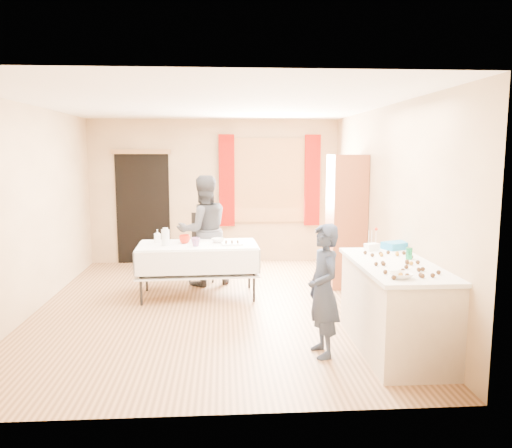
{
  "coord_description": "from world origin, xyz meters",
  "views": [
    {
      "loc": [
        0.16,
        -6.36,
        2.01
      ],
      "look_at": [
        0.57,
        0.0,
        1.09
      ],
      "focal_mm": 35.0,
      "sensor_mm": 36.0,
      "label": 1
    }
  ],
  "objects": [
    {
      "name": "floor",
      "position": [
        0.0,
        0.0,
        -0.01
      ],
      "size": [
        4.5,
        5.5,
        0.02
      ],
      "primitive_type": "cube",
      "color": "#9E7047",
      "rests_on": "ground"
    },
    {
      "name": "ceiling",
      "position": [
        0.0,
        0.0,
        2.61
      ],
      "size": [
        4.5,
        5.5,
        0.02
      ],
      "primitive_type": "cube",
      "color": "white",
      "rests_on": "floor"
    },
    {
      "name": "wall_back",
      "position": [
        0.0,
        2.76,
        1.3
      ],
      "size": [
        4.5,
        0.02,
        2.6
      ],
      "primitive_type": "cube",
      "color": "tan",
      "rests_on": "floor"
    },
    {
      "name": "wall_front",
      "position": [
        0.0,
        -2.76,
        1.3
      ],
      "size": [
        4.5,
        0.02,
        2.6
      ],
      "primitive_type": "cube",
      "color": "tan",
      "rests_on": "floor"
    },
    {
      "name": "wall_left",
      "position": [
        -2.26,
        0.0,
        1.3
      ],
      "size": [
        0.02,
        5.5,
        2.6
      ],
      "primitive_type": "cube",
      "color": "tan",
      "rests_on": "floor"
    },
    {
      "name": "wall_right",
      "position": [
        2.26,
        0.0,
        1.3
      ],
      "size": [
        0.02,
        5.5,
        2.6
      ],
      "primitive_type": "cube",
      "color": "tan",
      "rests_on": "floor"
    },
    {
      "name": "window_frame",
      "position": [
        1.0,
        2.72,
        1.5
      ],
      "size": [
        1.32,
        0.06,
        1.52
      ],
      "primitive_type": "cube",
      "color": "olive",
      "rests_on": "wall_back"
    },
    {
      "name": "window_pane",
      "position": [
        1.0,
        2.71,
        1.5
      ],
      "size": [
        1.2,
        0.02,
        1.4
      ],
      "primitive_type": "cube",
      "color": "white",
      "rests_on": "wall_back"
    },
    {
      "name": "curtain_left",
      "position": [
        0.22,
        2.67,
        1.5
      ],
      "size": [
        0.28,
        0.06,
        1.65
      ],
      "primitive_type": "cube",
      "color": "#8C0C04",
      "rests_on": "wall_back"
    },
    {
      "name": "curtain_right",
      "position": [
        1.78,
        2.67,
        1.5
      ],
      "size": [
        0.28,
        0.06,
        1.65
      ],
      "primitive_type": "cube",
      "color": "#8C0C04",
      "rests_on": "wall_back"
    },
    {
      "name": "doorway",
      "position": [
        -1.3,
        2.73,
        1.0
      ],
      "size": [
        0.95,
        0.04,
        2.0
      ],
      "primitive_type": "cube",
      "color": "black",
      "rests_on": "floor"
    },
    {
      "name": "door_lintel",
      "position": [
        -1.3,
        2.7,
        2.02
      ],
      "size": [
        1.05,
        0.06,
        0.08
      ],
      "primitive_type": "cube",
      "color": "olive",
      "rests_on": "wall_back"
    },
    {
      "name": "cabinet",
      "position": [
        1.99,
        0.94,
        0.99
      ],
      "size": [
        0.5,
        0.6,
        1.98
      ],
      "primitive_type": "cube",
      "color": "brown",
      "rests_on": "floor"
    },
    {
      "name": "counter",
      "position": [
        1.89,
        -1.57,
        0.45
      ],
      "size": [
        0.79,
        1.66,
        0.91
      ],
      "color": "beige",
      "rests_on": "floor"
    },
    {
      "name": "party_table",
      "position": [
        -0.21,
        0.49,
        0.44
      ],
      "size": [
        1.7,
        0.92,
        0.75
      ],
      "rotation": [
        0.0,
        0.0,
        0.04
      ],
      "color": "black",
      "rests_on": "floor"
    },
    {
      "name": "chair",
      "position": [
        -0.17,
        1.45,
        0.31
      ],
      "size": [
        0.49,
        0.49,
        1.05
      ],
      "rotation": [
        0.0,
        0.0,
        -0.15
      ],
      "color": "black",
      "rests_on": "floor"
    },
    {
      "name": "girl",
      "position": [
        1.13,
        -1.65,
        0.66
      ],
      "size": [
        0.58,
        0.47,
        1.33
      ],
      "primitive_type": "imported",
      "rotation": [
        0.0,
        0.0,
        -1.41
      ],
      "color": "#1C253B",
      "rests_on": "floor"
    },
    {
      "name": "woman",
      "position": [
        -0.15,
        1.13,
        0.84
      ],
      "size": [
        1.21,
        1.14,
        1.67
      ],
      "primitive_type": "imported",
      "rotation": [
        0.0,
        0.0,
        3.48
      ],
      "color": "black",
      "rests_on": "floor"
    },
    {
      "name": "soda_can",
      "position": [
        2.08,
        -1.41,
        0.97
      ],
      "size": [
        0.07,
        0.07,
        0.12
      ],
      "primitive_type": "cylinder",
      "rotation": [
        0.0,
        0.0,
        0.02
      ],
      "color": "#127945",
      "rests_on": "counter"
    },
    {
      "name": "mixing_bowl",
      "position": [
        1.72,
        -2.17,
        0.93
      ],
      "size": [
        0.27,
        0.27,
        0.05
      ],
      "primitive_type": "imported",
      "rotation": [
        0.0,
        0.0,
        0.2
      ],
      "color": "white",
      "rests_on": "counter"
    },
    {
      "name": "foam_block",
      "position": [
        1.83,
        -0.93,
        0.95
      ],
      "size": [
        0.18,
        0.15,
        0.08
      ],
      "primitive_type": "cube",
      "rotation": [
        0.0,
        0.0,
        0.36
      ],
      "color": "white",
      "rests_on": "counter"
    },
    {
      "name": "blue_basket",
      "position": [
        2.14,
        -0.85,
        0.95
      ],
      "size": [
        0.36,
        0.3,
        0.08
      ],
      "primitive_type": "cube",
      "rotation": [
        0.0,
        0.0,
        0.42
      ],
      "color": "#1A7CBB",
      "rests_on": "counter"
    },
    {
      "name": "pitcher",
      "position": [
        -0.64,
        0.4,
        0.86
      ],
      "size": [
        0.12,
        0.12,
        0.22
      ],
      "primitive_type": "cylinder",
      "rotation": [
        0.0,
        0.0,
        -0.07
      ],
      "color": "silver",
      "rests_on": "party_table"
    },
    {
      "name": "cup_red",
      "position": [
        -0.39,
        0.54,
        0.81
      ],
      "size": [
        0.19,
        0.19,
        0.12
      ],
      "primitive_type": "imported",
      "rotation": [
        0.0,
        0.0,
        -0.13
      ],
      "color": "red",
      "rests_on": "party_table"
    },
    {
      "name": "cup_rainbow",
      "position": [
        -0.22,
        0.31,
        0.81
      ],
      "size": [
        0.18,
        0.18,
        0.12
      ],
      "primitive_type": "imported",
      "rotation": [
        0.0,
        0.0,
        0.24
      ],
      "color": "red",
      "rests_on": "party_table"
    },
    {
      "name": "small_bowl",
      "position": [
        0.07,
        0.59,
        0.78
      ],
      "size": [
        0.26,
        0.26,
        0.06
      ],
      "primitive_type": "imported",
      "rotation": [
        0.0,
        0.0,
        -0.22
      ],
      "color": "white",
      "rests_on": "party_table"
    },
    {
      "name": "pastry_tray",
      "position": [
        0.27,
        0.41,
        0.76
      ],
      "size": [
        0.3,
        0.23,
        0.02
      ],
      "primitive_type": "cube",
      "rotation": [
        0.0,
        0.0,
        0.11
      ],
      "color": "white",
      "rests_on": "party_table"
    },
    {
      "name": "bottle",
      "position": [
        -0.78,
        0.65,
        0.84
      ],
      "size": [
        0.13,
        0.13,
        0.18
      ],
      "primitive_type": "imported",
      "rotation": [
        0.0,
        0.0,
        0.26
      ],
      "color": "white",
      "rests_on": "party_table"
    },
    {
      "name": "cake_balls",
      "position": [
        1.88,
        -1.7,
        0.93
      ],
      "size": [
        0.53,
        1.13,
        0.04
      ],
      "color": "#3F2314",
      "rests_on": "counter"
    }
  ]
}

